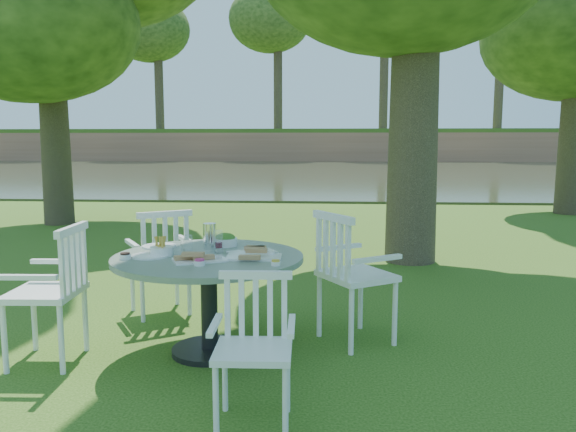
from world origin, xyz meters
name	(u,v)px	position (x,y,z in m)	size (l,w,h in m)	color
ground	(286,310)	(0.00, 0.00, 0.00)	(140.00, 140.00, 0.00)	#21430E
table	(209,275)	(-0.48, -1.11, 0.59)	(1.37, 1.37, 0.73)	black
chair_ne	(346,268)	(0.52, -0.83, 0.59)	(0.68, 0.69, 1.01)	white
chair_nw	(162,254)	(-1.08, -0.26, 0.56)	(0.65, 0.64, 0.95)	white
chair_sw	(58,283)	(-1.49, -1.35, 0.57)	(0.48, 0.51, 0.97)	white
chair_se	(254,335)	(-0.02, -2.06, 0.48)	(0.43, 0.40, 0.82)	white
tableware	(203,248)	(-0.54, -1.01, 0.77)	(1.14, 0.84, 0.20)	white
river	(322,173)	(0.00, 23.00, 0.00)	(100.00, 28.00, 0.12)	#2C331E
far_bank	(329,70)	(0.28, 41.12, 7.25)	(100.00, 18.00, 15.20)	#985E47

